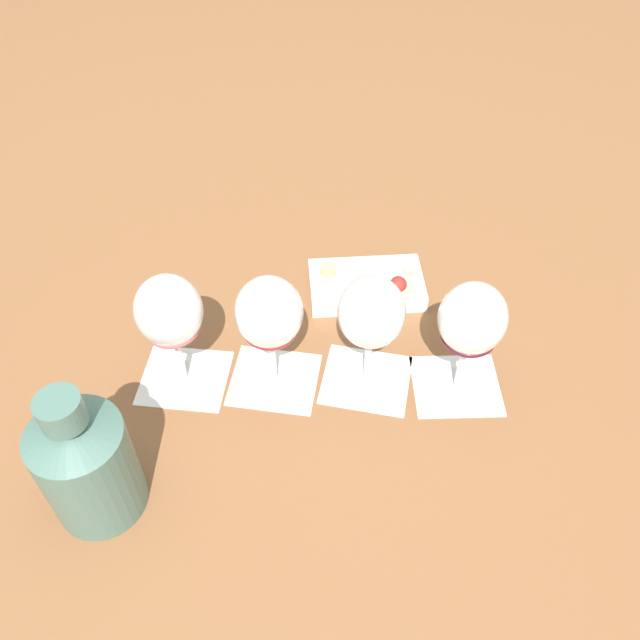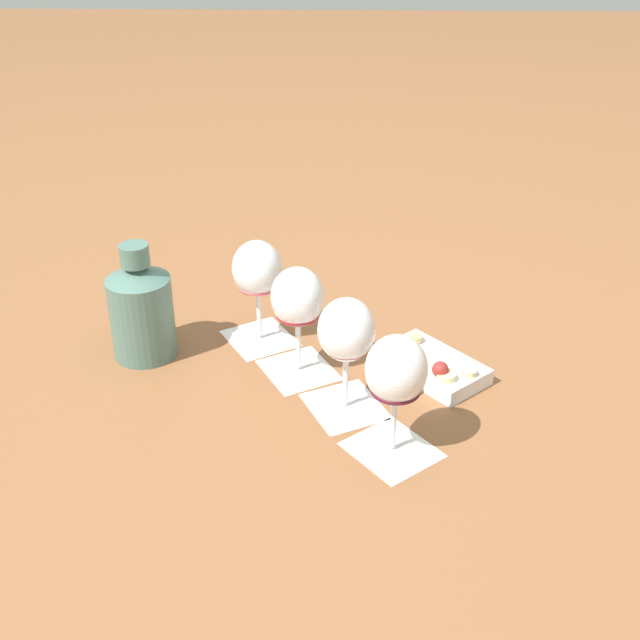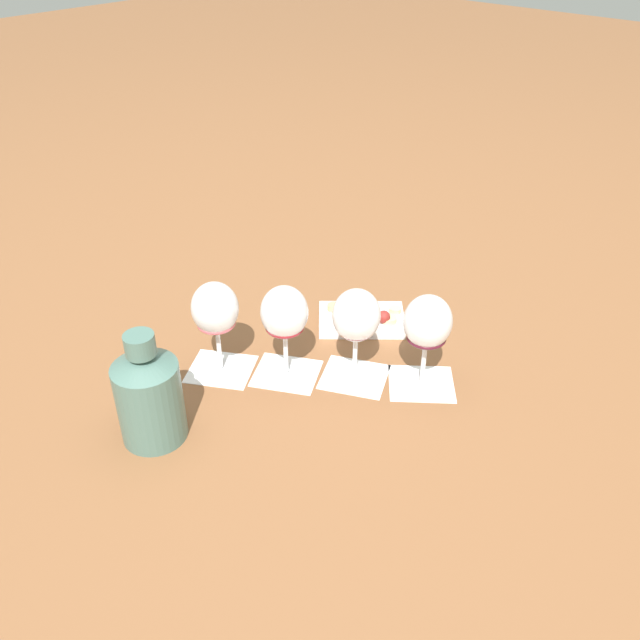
% 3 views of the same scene
% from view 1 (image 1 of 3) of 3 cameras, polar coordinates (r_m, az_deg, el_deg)
% --- Properties ---
extents(ground_plane, '(8.00, 8.00, 0.00)m').
position_cam_1_polar(ground_plane, '(0.94, 0.05, -5.28)').
color(ground_plane, brown).
extents(tasting_card_0, '(0.16, 0.15, 0.00)m').
position_cam_1_polar(tasting_card_0, '(0.96, -11.32, -4.78)').
color(tasting_card_0, white).
rests_on(tasting_card_0, ground_plane).
extents(tasting_card_1, '(0.15, 0.15, 0.00)m').
position_cam_1_polar(tasting_card_1, '(0.94, -3.86, -5.01)').
color(tasting_card_1, white).
rests_on(tasting_card_1, ground_plane).
extents(tasting_card_2, '(0.15, 0.15, 0.00)m').
position_cam_1_polar(tasting_card_2, '(0.94, 3.89, -5.02)').
color(tasting_card_2, white).
rests_on(tasting_card_2, ground_plane).
extents(tasting_card_3, '(0.16, 0.16, 0.00)m').
position_cam_1_polar(tasting_card_3, '(0.95, 11.39, -5.42)').
color(tasting_card_3, white).
rests_on(tasting_card_3, ground_plane).
extents(wine_glass_0, '(0.09, 0.09, 0.18)m').
position_cam_1_polar(wine_glass_0, '(0.87, -12.55, 0.45)').
color(wine_glass_0, white).
rests_on(wine_glass_0, tasting_card_0).
extents(wine_glass_1, '(0.09, 0.09, 0.18)m').
position_cam_1_polar(wine_glass_1, '(0.85, -4.30, 0.30)').
color(wine_glass_1, white).
rests_on(wine_glass_1, tasting_card_1).
extents(wine_glass_2, '(0.09, 0.09, 0.18)m').
position_cam_1_polar(wine_glass_2, '(0.85, 4.33, 0.27)').
color(wine_glass_2, white).
rests_on(wine_glass_2, tasting_card_2).
extents(wine_glass_3, '(0.09, 0.09, 0.18)m').
position_cam_1_polar(wine_glass_3, '(0.86, 12.65, -0.20)').
color(wine_glass_3, white).
rests_on(wine_glass_3, tasting_card_3).
extents(ceramic_vase, '(0.11, 0.11, 0.20)m').
position_cam_1_polar(ceramic_vase, '(0.81, -19.15, -11.20)').
color(ceramic_vase, '#4C7066').
rests_on(ceramic_vase, ground_plane).
extents(snack_dish, '(0.20, 0.19, 0.05)m').
position_cam_1_polar(snack_dish, '(1.05, 4.07, 2.99)').
color(snack_dish, silver).
rests_on(snack_dish, ground_plane).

